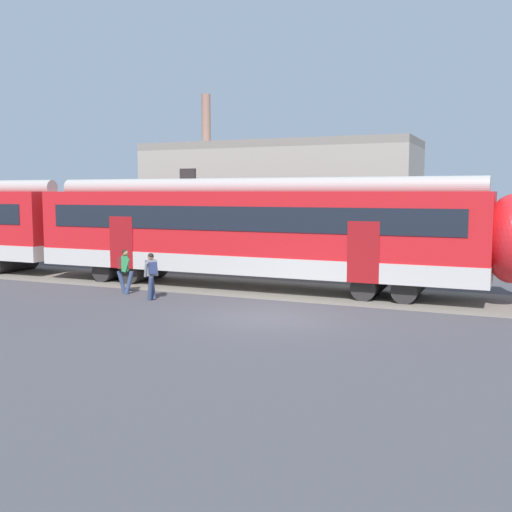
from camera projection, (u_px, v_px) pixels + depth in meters
name	position (u px, v px, depth m)	size (l,w,h in m)	color
ground_plane	(268.00, 318.00, 18.04)	(160.00, 160.00, 0.00)	#424247
track_bed	(35.00, 273.00, 28.13)	(80.00, 4.40, 0.01)	slate
commuter_train	(76.00, 226.00, 26.90)	(38.05, 3.07, 4.73)	#B7B2AD
pedestrian_green	(124.00, 267.00, 22.22)	(0.71, 0.50, 1.67)	navy
pedestrian_grey	(151.00, 272.00, 20.93)	(0.53, 0.67, 1.67)	navy
background_building	(278.00, 203.00, 32.24)	(14.54, 5.00, 9.20)	gray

